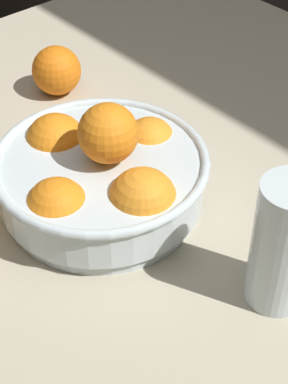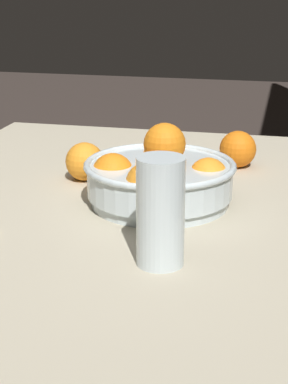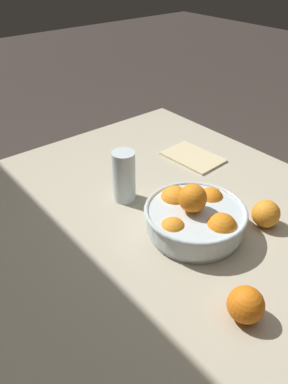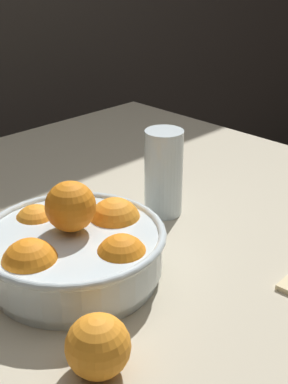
{
  "view_description": "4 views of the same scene",
  "coord_description": "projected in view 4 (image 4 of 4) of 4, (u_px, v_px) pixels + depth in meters",
  "views": [
    {
      "loc": [
        0.41,
        -0.42,
        1.3
      ],
      "look_at": [
        -0.0,
        -0.05,
        0.81
      ],
      "focal_mm": 60.0,
      "sensor_mm": 36.0,
      "label": 1
    },
    {
      "loc": [
        0.98,
        0.16,
        1.13
      ],
      "look_at": [
        0.01,
        -0.06,
        0.79
      ],
      "focal_mm": 60.0,
      "sensor_mm": 36.0,
      "label": 2
    },
    {
      "loc": [
        -0.6,
        0.55,
        1.4
      ],
      "look_at": [
        0.07,
        -0.01,
        0.8
      ],
      "focal_mm": 35.0,
      "sensor_mm": 36.0,
      "label": 3
    },
    {
      "loc": [
        -0.48,
        -0.6,
        1.19
      ],
      "look_at": [
        0.07,
        -0.04,
        0.82
      ],
      "focal_mm": 50.0,
      "sensor_mm": 36.0,
      "label": 4
    }
  ],
  "objects": [
    {
      "name": "orange_loose_front",
      "position": [
        98.0,
        346.0,
        0.61
      ],
      "size": [
        0.08,
        0.08,
        0.08
      ],
      "primitive_type": "sphere",
      "color": "orange",
      "rests_on": "dining_table"
    },
    {
      "name": "dining_table",
      "position": [
        99.0,
        277.0,
        0.92
      ],
      "size": [
        1.27,
        1.15,
        0.73
      ],
      "color": "#B7AD93",
      "rests_on": "ground_plane"
    },
    {
      "name": "fruit_bowl",
      "position": [
        75.0,
        248.0,
        0.78
      ],
      "size": [
        0.27,
        0.27,
        0.15
      ],
      "color": "silver",
      "rests_on": "dining_table"
    },
    {
      "name": "juice_glass",
      "position": [
        164.0,
        176.0,
        0.96
      ],
      "size": [
        0.07,
        0.07,
        0.16
      ],
      "color": "#F4A314",
      "rests_on": "dining_table"
    }
  ]
}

